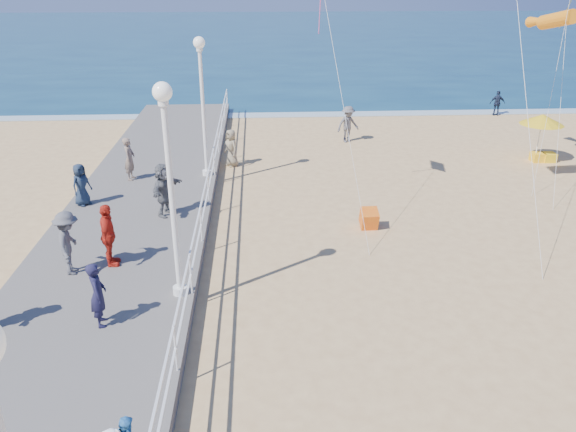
{
  "coord_description": "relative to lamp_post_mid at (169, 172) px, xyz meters",
  "views": [
    {
      "loc": [
        -3.31,
        -12.37,
        7.93
      ],
      "look_at": [
        -2.5,
        2.0,
        1.6
      ],
      "focal_mm": 35.0,
      "sensor_mm": 36.0,
      "label": 1
    }
  ],
  "objects": [
    {
      "name": "spectator_4",
      "position": [
        -4.07,
        6.13,
        -2.52
      ],
      "size": [
        0.8,
        0.87,
        1.49
      ],
      "primitive_type": "imported",
      "rotation": [
        0.0,
        0.0,
        0.98
      ],
      "color": "#1C2A3E",
      "rests_on": "boardwalk"
    },
    {
      "name": "beach_walker_b",
      "position": [
        16.22,
        19.8,
        -2.93
      ],
      "size": [
        0.9,
        0.5,
        1.45
      ],
      "primitive_type": "imported",
      "rotation": [
        0.0,
        0.0,
        2.96
      ],
      "color": "#1B243C",
      "rests_on": "ground"
    },
    {
      "name": "beach_walker_a",
      "position": [
        6.55,
        14.71,
        -2.76
      ],
      "size": [
        1.33,
        1.04,
        1.81
      ],
      "primitive_type": "imported",
      "rotation": [
        0.0,
        0.0,
        0.36
      ],
      "color": "#555559",
      "rests_on": "ground"
    },
    {
      "name": "spectator_3",
      "position": [
        -2.07,
        1.64,
        -2.36
      ],
      "size": [
        0.53,
        1.09,
        1.8
      ],
      "primitive_type": "imported",
      "rotation": [
        0.0,
        0.0,
        1.66
      ],
      "color": "red",
      "rests_on": "boardwalk"
    },
    {
      "name": "ground",
      "position": [
        5.35,
        0.0,
        -3.66
      ],
      "size": [
        160.0,
        160.0,
        0.0
      ],
      "primitive_type": "plane",
      "color": "tan",
      "rests_on": "ground"
    },
    {
      "name": "spectator_0",
      "position": [
        -1.65,
        -1.23,
        -2.47
      ],
      "size": [
        0.5,
        0.65,
        1.57
      ],
      "primitive_type": "imported",
      "rotation": [
        0.0,
        0.0,
        1.8
      ],
      "color": "#191733",
      "rests_on": "boardwalk"
    },
    {
      "name": "spectator_6",
      "position": [
        -2.91,
        8.67,
        -2.43
      ],
      "size": [
        0.45,
        0.64,
        1.67
      ],
      "primitive_type": "imported",
      "rotation": [
        0.0,
        0.0,
        1.49
      ],
      "color": "#7D6756",
      "rests_on": "boardwalk"
    },
    {
      "name": "boardwalk",
      "position": [
        -2.15,
        0.0,
        -3.46
      ],
      "size": [
        5.0,
        44.0,
        0.4
      ],
      "primitive_type": "cube",
      "color": "slate",
      "rests_on": "ground"
    },
    {
      "name": "ocean",
      "position": [
        5.35,
        65.0,
        -3.65
      ],
      "size": [
        160.0,
        90.0,
        0.05
      ],
      "primitive_type": "cube",
      "color": "#0C324C",
      "rests_on": "ground"
    },
    {
      "name": "beach_walker_c",
      "position": [
        0.9,
        11.28,
        -2.84
      ],
      "size": [
        0.86,
        0.95,
        1.63
      ],
      "primitive_type": "imported",
      "rotation": [
        0.0,
        0.0,
        -1.01
      ],
      "color": "gray",
      "rests_on": "ground"
    },
    {
      "name": "railing",
      "position": [
        0.3,
        0.0,
        -2.41
      ],
      "size": [
        0.05,
        42.0,
        0.55
      ],
      "color": "white",
      "rests_on": "boardwalk"
    },
    {
      "name": "lamp_post_far",
      "position": [
        0.0,
        9.0,
        0.0
      ],
      "size": [
        0.44,
        0.44,
        5.32
      ],
      "color": "white",
      "rests_on": "boardwalk"
    },
    {
      "name": "beach_chair_right",
      "position": [
        15.12,
        11.1,
        -3.46
      ],
      "size": [
        0.55,
        0.55,
        0.4
      ],
      "primitive_type": "cube",
      "color": "yellow",
      "rests_on": "ground"
    },
    {
      "name": "beach_umbrella",
      "position": [
        14.55,
        11.18,
        -1.75
      ],
      "size": [
        1.9,
        1.9,
        2.14
      ],
      "color": "white",
      "rests_on": "ground"
    },
    {
      "name": "spectator_2",
      "position": [
        -3.02,
        1.26,
        -2.37
      ],
      "size": [
        0.8,
        1.22,
        1.77
      ],
      "primitive_type": "imported",
      "rotation": [
        0.0,
        0.0,
        1.7
      ],
      "color": "#4E4E53",
      "rests_on": "boardwalk"
    },
    {
      "name": "lamp_post_mid",
      "position": [
        0.0,
        0.0,
        0.0
      ],
      "size": [
        0.44,
        0.44,
        5.32
      ],
      "color": "white",
      "rests_on": "boardwalk"
    },
    {
      "name": "box_kite",
      "position": [
        5.68,
        4.45,
        -3.36
      ],
      "size": [
        0.56,
        0.72,
        0.74
      ],
      "primitive_type": "cube",
      "rotation": [
        0.31,
        0.0,
        0.02
      ],
      "color": "red",
      "rests_on": "ground"
    },
    {
      "name": "kite_windsock",
      "position": [
        13.66,
        9.79,
        2.51
      ],
      "size": [
        1.06,
        2.95,
        1.14
      ],
      "primitive_type": "cylinder",
      "rotation": [
        1.36,
        0.0,
        0.17
      ],
      "color": "orange"
    },
    {
      "name": "beach_chair_left",
      "position": [
        14.64,
        11.14,
        -3.46
      ],
      "size": [
        0.55,
        0.55,
        0.4
      ],
      "primitive_type": "cube",
      "color": "yellow",
      "rests_on": "ground"
    },
    {
      "name": "surf_line",
      "position": [
        5.35,
        20.5,
        -3.63
      ],
      "size": [
        160.0,
        1.2,
        0.04
      ],
      "primitive_type": "cube",
      "color": "silver",
      "rests_on": "ground"
    },
    {
      "name": "spectator_5",
      "position": [
        -1.07,
        5.09,
        -2.37
      ],
      "size": [
        1.11,
        1.73,
        1.79
      ],
      "primitive_type": "imported",
      "rotation": [
        0.0,
        0.0,
        1.19
      ],
      "color": "#5C5E62",
      "rests_on": "boardwalk"
    }
  ]
}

